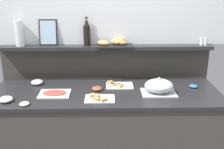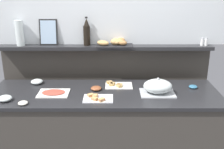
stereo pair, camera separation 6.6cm
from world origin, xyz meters
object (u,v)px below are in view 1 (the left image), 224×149
at_px(condiment_bowl_red, 97,88).
at_px(water_carafe, 19,33).
at_px(salt_shaker, 202,41).
at_px(framed_picture, 48,32).
at_px(condiment_bowl_cream, 193,86).
at_px(glass_bowl_large, 6,99).
at_px(wine_bottle_dark, 87,33).
at_px(serving_cloche, 159,86).
at_px(bread_basket, 116,43).
at_px(condiment_bowl_dark, 24,104).
at_px(sandwich_platter_rear, 118,85).
at_px(pepper_shaker, 206,41).
at_px(cold_cuts_platter, 55,93).
at_px(sandwich_platter_side, 99,98).
at_px(glass_bowl_medium, 37,82).

relative_size(condiment_bowl_red, water_carafe, 0.39).
relative_size(salt_shaker, framed_picture, 0.30).
bearing_deg(condiment_bowl_cream, glass_bowl_large, -170.29).
bearing_deg(condiment_bowl_cream, wine_bottle_dark, 161.82).
relative_size(serving_cloche, condiment_bowl_cream, 3.83).
bearing_deg(bread_basket, condiment_bowl_dark, -139.01).
height_order(glass_bowl_large, framed_picture, framed_picture).
relative_size(sandwich_platter_rear, glass_bowl_large, 2.20).
distance_m(sandwich_platter_rear, water_carafe, 1.22).
bearing_deg(pepper_shaker, sandwich_platter_rear, -163.37).
relative_size(serving_cloche, framed_picture, 1.18).
xyz_separation_m(sandwich_platter_rear, water_carafe, (-1.08, 0.30, 0.50)).
distance_m(condiment_bowl_red, pepper_shaker, 1.34).
bearing_deg(water_carafe, bread_basket, -0.45).
distance_m(sandwich_platter_rear, salt_shaker, 1.07).
bearing_deg(pepper_shaker, wine_bottle_dark, 179.17).
relative_size(pepper_shaker, framed_picture, 0.30).
distance_m(condiment_bowl_dark, bread_basket, 1.19).
bearing_deg(condiment_bowl_cream, condiment_bowl_red, -176.96).
bearing_deg(sandwich_platter_rear, wine_bottle_dark, 136.77).
bearing_deg(salt_shaker, wine_bottle_dark, 179.15).
distance_m(sandwich_platter_rear, glass_bowl_large, 1.12).
height_order(cold_cuts_platter, glass_bowl_large, glass_bowl_large).
bearing_deg(water_carafe, condiment_bowl_cream, -10.65).
xyz_separation_m(sandwich_platter_rear, cold_cuts_platter, (-0.64, -0.20, -0.00)).
height_order(wine_bottle_dark, salt_shaker, wine_bottle_dark).
distance_m(serving_cloche, condiment_bowl_red, 0.62).
bearing_deg(glass_bowl_large, pepper_shaker, 18.02).
distance_m(sandwich_platter_side, serving_cloche, 0.61).
height_order(glass_bowl_medium, pepper_shaker, pepper_shaker).
bearing_deg(condiment_bowl_red, salt_shaker, 19.09).
bearing_deg(glass_bowl_large, bread_basket, 32.33).
distance_m(glass_bowl_medium, condiment_bowl_cream, 1.67).
bearing_deg(condiment_bowl_cream, salt_shaker, 65.44).
height_order(sandwich_platter_side, pepper_shaker, pepper_shaker).
bearing_deg(sandwich_platter_rear, serving_cloche, -27.08).
xyz_separation_m(serving_cloche, salt_shaker, (0.56, 0.50, 0.34)).
relative_size(condiment_bowl_red, condiment_bowl_cream, 1.23).
bearing_deg(condiment_bowl_red, cold_cuts_platter, -167.21).
xyz_separation_m(sandwich_platter_side, condiment_bowl_red, (-0.02, 0.23, 0.01)).
xyz_separation_m(sandwich_platter_rear, condiment_bowl_red, (-0.22, -0.11, 0.01)).
bearing_deg(salt_shaker, water_carafe, 180.00).
bearing_deg(serving_cloche, wine_bottle_dark, 144.68).
distance_m(serving_cloche, condiment_bowl_dark, 1.28).
distance_m(sandwich_platter_rear, framed_picture, 0.98).
relative_size(cold_cuts_platter, water_carafe, 1.08).
bearing_deg(condiment_bowl_red, water_carafe, 154.75).
xyz_separation_m(pepper_shaker, water_carafe, (-2.07, 0.00, 0.10)).
bearing_deg(serving_cloche, bread_basket, 129.84).
xyz_separation_m(serving_cloche, wine_bottle_dark, (-0.73, 0.52, 0.44)).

